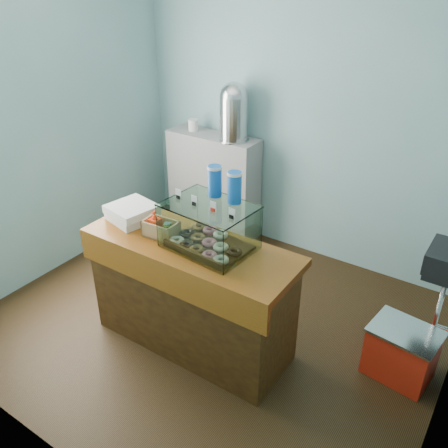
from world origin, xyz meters
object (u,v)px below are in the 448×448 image
Objects in this scene: counter at (191,294)px; red_cooler at (401,352)px; coffee_urn at (234,110)px; display_case at (212,223)px.

red_cooler is at bearing 21.03° from counter.
counter is 3.20× the size of red_cooler.
red_cooler is at bearing -25.76° from coffee_urn.
coffee_urn is 2.60m from red_cooler.
display_case is 1.64m from red_cooler.
display_case reaches higher than counter.
red_cooler is at bearing 25.07° from display_case.
counter is 1.56m from red_cooler.
coffee_urn is (-0.64, 1.56, 0.94)m from counter.
counter is at bearing -151.89° from red_cooler.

